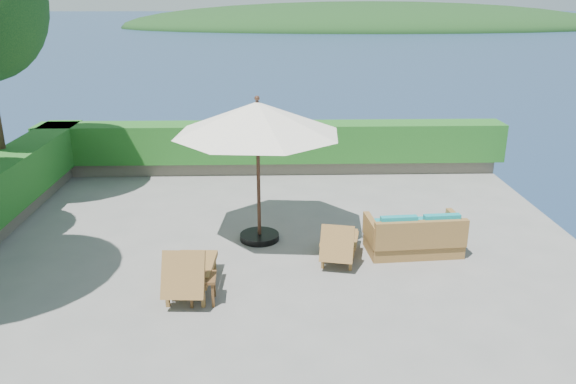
{
  "coord_description": "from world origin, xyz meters",
  "views": [
    {
      "loc": [
        0.01,
        -9.03,
        4.55
      ],
      "look_at": [
        0.3,
        0.8,
        1.1
      ],
      "focal_mm": 35.0,
      "sensor_mm": 36.0,
      "label": 1
    }
  ],
  "objects_px": {
    "lounge_right": "(339,242)",
    "side_table": "(202,281)",
    "patio_umbrella": "(257,120)",
    "lounge_left": "(190,271)",
    "wicker_loveseat": "(414,237)"
  },
  "relations": [
    {
      "from": "lounge_right",
      "to": "side_table",
      "type": "height_order",
      "value": "lounge_right"
    },
    {
      "from": "patio_umbrella",
      "to": "lounge_left",
      "type": "distance_m",
      "value": 3.08
    },
    {
      "from": "lounge_left",
      "to": "side_table",
      "type": "distance_m",
      "value": 0.39
    },
    {
      "from": "lounge_left",
      "to": "lounge_right",
      "type": "xyz_separation_m",
      "value": [
        2.53,
        1.12,
        -0.04
      ]
    },
    {
      "from": "patio_umbrella",
      "to": "lounge_right",
      "type": "xyz_separation_m",
      "value": [
        1.46,
        -0.93,
        -2.06
      ]
    },
    {
      "from": "side_table",
      "to": "wicker_loveseat",
      "type": "height_order",
      "value": "wicker_loveseat"
    },
    {
      "from": "lounge_right",
      "to": "wicker_loveseat",
      "type": "height_order",
      "value": "wicker_loveseat"
    },
    {
      "from": "lounge_right",
      "to": "wicker_loveseat",
      "type": "distance_m",
      "value": 1.44
    },
    {
      "from": "lounge_right",
      "to": "side_table",
      "type": "relative_size",
      "value": 3.34
    },
    {
      "from": "lounge_right",
      "to": "side_table",
      "type": "bearing_deg",
      "value": -135.65
    },
    {
      "from": "patio_umbrella",
      "to": "wicker_loveseat",
      "type": "xyz_separation_m",
      "value": [
        2.88,
        -0.7,
        -2.07
      ]
    },
    {
      "from": "side_table",
      "to": "wicker_loveseat",
      "type": "xyz_separation_m",
      "value": [
        3.72,
        1.67,
        -0.04
      ]
    },
    {
      "from": "patio_umbrella",
      "to": "side_table",
      "type": "distance_m",
      "value": 3.23
    },
    {
      "from": "patio_umbrella",
      "to": "wicker_loveseat",
      "type": "distance_m",
      "value": 3.62
    },
    {
      "from": "lounge_left",
      "to": "side_table",
      "type": "height_order",
      "value": "lounge_left"
    }
  ]
}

